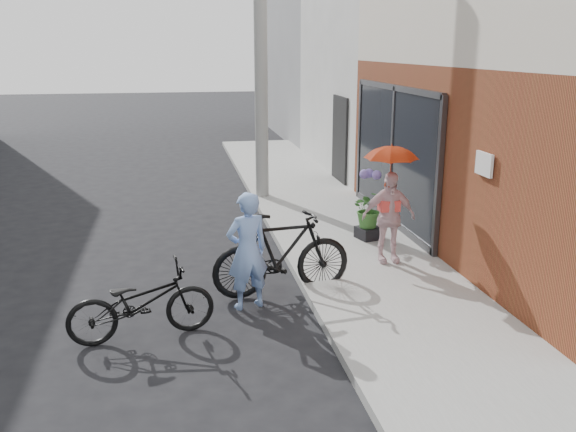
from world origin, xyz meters
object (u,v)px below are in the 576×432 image
object	(u,v)px
officer	(247,251)
bike_left	(141,303)
bike_right	(282,254)
utility_pole	(261,36)
kimono_woman	(388,217)
planter	(369,233)

from	to	relation	value
officer	bike_left	bearing A→B (deg)	8.80
officer	bike_right	distance (m)	0.66
officer	bike_left	distance (m)	1.49
utility_pole	kimono_woman	size ratio (longest dim) A/B	5.04
kimono_woman	bike_left	bearing A→B (deg)	-152.63
officer	kimono_woman	xyz separation A→B (m)	(2.26, 1.04, 0.04)
planter	officer	bearing A→B (deg)	-137.03
bike_left	officer	bearing A→B (deg)	-74.05
officer	planter	world-z (taller)	officer
bike_right	planter	world-z (taller)	bike_right
bike_right	utility_pole	bearing A→B (deg)	-12.13
kimono_woman	utility_pole	bearing A→B (deg)	107.38
kimono_woman	planter	size ratio (longest dim) A/B	3.74
officer	bike_left	world-z (taller)	officer
utility_pole	planter	distance (m)	4.94
bike_right	planter	bearing A→B (deg)	-51.79
bike_right	kimono_woman	distance (m)	1.89
utility_pole	kimono_woman	bearing A→B (deg)	-74.80
bike_right	kimono_woman	size ratio (longest dim) A/B	1.39
utility_pole	bike_left	distance (m)	7.35
bike_left	kimono_woman	xyz separation A→B (m)	(3.57, 1.68, 0.37)
utility_pole	bike_right	size ratio (longest dim) A/B	3.63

